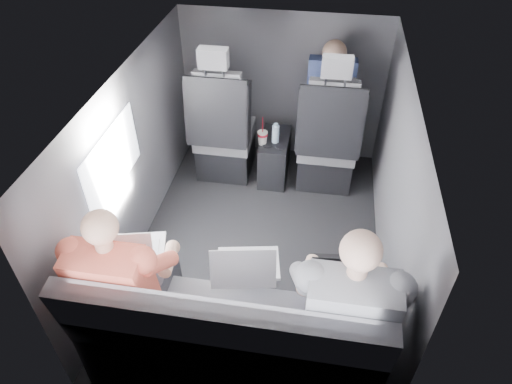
% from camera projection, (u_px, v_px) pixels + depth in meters
% --- Properties ---
extents(floor, '(2.60, 2.60, 0.00)m').
position_uv_depth(floor, '(259.00, 243.00, 3.54)').
color(floor, black).
rests_on(floor, ground).
extents(ceiling, '(2.60, 2.60, 0.00)m').
position_uv_depth(ceiling, '(260.00, 83.00, 2.67)').
color(ceiling, '#B2B2AD').
rests_on(ceiling, panel_back).
extents(panel_left, '(0.02, 2.60, 1.35)m').
position_uv_depth(panel_left, '(134.00, 162.00, 3.22)').
color(panel_left, '#56565B').
rests_on(panel_left, floor).
extents(panel_right, '(0.02, 2.60, 1.35)m').
position_uv_depth(panel_right, '(395.00, 188.00, 2.99)').
color(panel_right, '#56565B').
rests_on(panel_right, floor).
extents(panel_front, '(1.80, 0.02, 1.35)m').
position_uv_depth(panel_front, '(282.00, 87.00, 4.09)').
color(panel_front, '#56565B').
rests_on(panel_front, floor).
extents(panel_back, '(1.80, 0.02, 1.35)m').
position_uv_depth(panel_back, '(216.00, 343.00, 2.12)').
color(panel_back, '#56565B').
rests_on(panel_back, floor).
extents(side_window, '(0.02, 0.75, 0.42)m').
position_uv_depth(side_window, '(113.00, 161.00, 2.84)').
color(side_window, white).
rests_on(side_window, panel_left).
extents(seatbelt, '(0.35, 0.11, 0.59)m').
position_uv_depth(seatbelt, '(331.00, 114.00, 3.48)').
color(seatbelt, black).
rests_on(seatbelt, front_seat_right).
extents(front_seat_left, '(0.52, 0.58, 1.26)m').
position_uv_depth(front_seat_left, '(223.00, 136.00, 3.97)').
color(front_seat_left, black).
rests_on(front_seat_left, floor).
extents(front_seat_right, '(0.52, 0.58, 1.26)m').
position_uv_depth(front_seat_right, '(327.00, 146.00, 3.86)').
color(front_seat_right, black).
rests_on(front_seat_right, floor).
extents(center_console, '(0.24, 0.48, 0.41)m').
position_uv_depth(center_console, '(275.00, 157.00, 4.07)').
color(center_console, black).
rests_on(center_console, floor).
extents(rear_bench, '(1.60, 0.57, 0.92)m').
position_uv_depth(rear_bench, '(230.00, 342.00, 2.54)').
color(rear_bench, slate).
rests_on(rear_bench, floor).
extents(soda_cup, '(0.09, 0.09, 0.26)m').
position_uv_depth(soda_cup, '(263.00, 137.00, 3.84)').
color(soda_cup, white).
rests_on(soda_cup, center_console).
extents(water_bottle, '(0.06, 0.06, 0.18)m').
position_uv_depth(water_bottle, '(276.00, 134.00, 3.85)').
color(water_bottle, '#B2DBF2').
rests_on(water_bottle, center_console).
extents(laptop_white, '(0.39, 0.39, 0.25)m').
position_uv_depth(laptop_white, '(131.00, 250.00, 2.62)').
color(laptop_white, silver).
rests_on(laptop_white, passenger_rear_left).
extents(laptop_silver, '(0.39, 0.37, 0.25)m').
position_uv_depth(laptop_silver, '(247.00, 265.00, 2.54)').
color(laptop_silver, silver).
rests_on(laptop_silver, rear_bench).
extents(laptop_black, '(0.35, 0.33, 0.24)m').
position_uv_depth(laptop_black, '(341.00, 273.00, 2.50)').
color(laptop_black, black).
rests_on(laptop_black, passenger_rear_right).
extents(passenger_rear_left, '(0.49, 0.61, 1.20)m').
position_uv_depth(passenger_rear_left, '(128.00, 279.00, 2.48)').
color(passenger_rear_left, '#2F3034').
rests_on(passenger_rear_left, rear_bench).
extents(passenger_rear_right, '(0.52, 0.64, 1.25)m').
position_uv_depth(passenger_rear_right, '(346.00, 306.00, 2.32)').
color(passenger_rear_right, navy).
rests_on(passenger_rear_right, rear_bench).
extents(passenger_front_right, '(0.39, 0.39, 0.78)m').
position_uv_depth(passenger_front_right, '(330.00, 94.00, 3.84)').
color(passenger_front_right, navy).
rests_on(passenger_front_right, front_seat_right).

